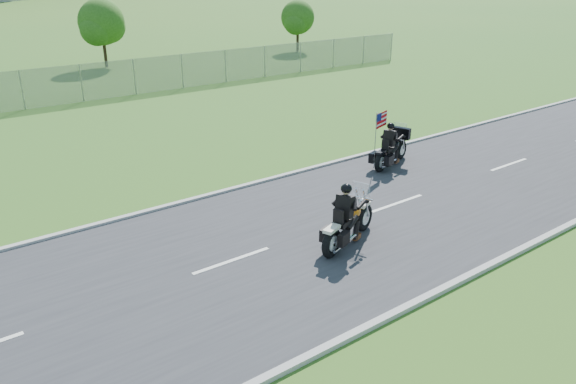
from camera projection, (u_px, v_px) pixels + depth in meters
ground at (295, 240)px, 15.11m from camera, size 420.00×420.00×0.00m
road at (295, 239)px, 15.10m from camera, size 120.00×8.00×0.04m
curb_north at (218, 193)px, 18.08m from camera, size 120.00×0.18×0.12m
curb_south at (410, 306)px, 12.10m from camera, size 120.00×0.18×0.12m
tree_fence_near at (102, 24)px, 39.56m from camera, size 3.52×3.28×4.75m
tree_fence_far at (298, 19)px, 47.15m from camera, size 3.08×2.87×4.20m
motorcycle_lead at (348, 225)px, 14.69m from camera, size 2.56×1.23×1.78m
motorcycle_follow at (391, 151)px, 20.49m from camera, size 2.43×1.19×2.09m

